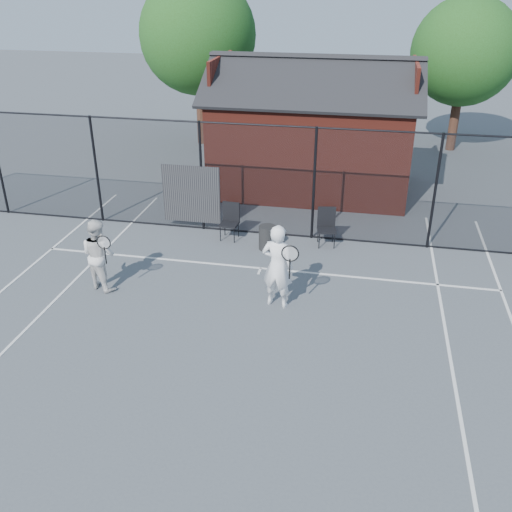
% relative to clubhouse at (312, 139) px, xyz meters
% --- Properties ---
extents(ground, '(80.00, 80.00, 0.00)m').
position_rel_clubhouse_xyz_m(ground, '(-0.50, -9.00, -1.61)').
color(ground, '#4B5056').
rests_on(ground, ground).
extents(court_lines, '(11.02, 18.00, 0.01)m').
position_rel_clubhouse_xyz_m(court_lines, '(-0.50, -10.32, -1.60)').
color(court_lines, silver).
rests_on(court_lines, ground).
extents(fence, '(22.04, 3.00, 3.00)m').
position_rel_clubhouse_xyz_m(fence, '(-0.80, -4.00, -0.16)').
color(fence, black).
rests_on(fence, ground).
extents(clubhouse, '(6.50, 4.36, 4.19)m').
position_rel_clubhouse_xyz_m(clubhouse, '(0.00, 0.00, 0.00)').
color(clubhouse, maroon).
rests_on(clubhouse, ground).
extents(tree_left, '(4.48, 4.48, 6.44)m').
position_rel_clubhouse_xyz_m(tree_left, '(-5.00, 4.50, 2.58)').
color(tree_left, '#351E15').
rests_on(tree_left, ground).
extents(tree_right, '(3.97, 3.97, 5.70)m').
position_rel_clubhouse_xyz_m(tree_right, '(5.00, 5.50, 2.10)').
color(tree_right, '#351E15').
rests_on(tree_right, ground).
extents(player_front, '(0.86, 0.66, 1.85)m').
position_rel_clubhouse_xyz_m(player_front, '(0.15, -7.56, -0.68)').
color(player_front, white).
rests_on(player_front, ground).
extents(player_back, '(0.98, 0.89, 1.64)m').
position_rel_clubhouse_xyz_m(player_back, '(-3.84, -7.58, -0.78)').
color(player_back, silver).
rests_on(player_back, ground).
extents(chair_left, '(0.49, 0.51, 0.96)m').
position_rel_clubhouse_xyz_m(chair_left, '(-1.64, -4.51, -1.13)').
color(chair_left, black).
rests_on(chair_left, ground).
extents(chair_right, '(0.55, 0.56, 0.97)m').
position_rel_clubhouse_xyz_m(chair_right, '(0.92, -4.40, -1.12)').
color(chair_right, black).
rests_on(chair_right, ground).
extents(waste_bin, '(0.45, 0.45, 0.63)m').
position_rel_clubhouse_xyz_m(waste_bin, '(-0.55, -4.90, -1.29)').
color(waste_bin, '#262626').
rests_on(waste_bin, ground).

